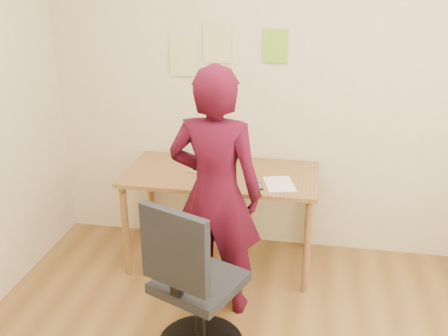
% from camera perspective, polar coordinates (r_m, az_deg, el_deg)
% --- Properties ---
extents(room, '(3.58, 3.58, 2.78)m').
position_cam_1_polar(room, '(2.10, 2.16, 0.32)').
color(room, brown).
rests_on(room, ground).
extents(desk, '(1.40, 0.70, 0.74)m').
position_cam_1_polar(desk, '(3.68, -0.32, -1.78)').
color(desk, brown).
rests_on(desk, ground).
extents(laptop, '(0.36, 0.34, 0.21)m').
position_cam_1_polar(laptop, '(3.68, -1.19, 0.55)').
color(laptop, '#AAABB1').
rests_on(laptop, desk).
extents(paper_sheet, '(0.26, 0.31, 0.00)m').
position_cam_1_polar(paper_sheet, '(3.47, 6.35, -1.81)').
color(paper_sheet, white).
rests_on(paper_sheet, desk).
extents(phone, '(0.09, 0.13, 0.01)m').
position_cam_1_polar(phone, '(3.41, 3.91, -2.08)').
color(phone, black).
rests_on(phone, desk).
extents(wall_note_left, '(0.21, 0.00, 0.30)m').
position_cam_1_polar(wall_note_left, '(3.85, -4.67, 12.63)').
color(wall_note_left, '#D4C47F').
rests_on(wall_note_left, room).
extents(wall_note_mid, '(0.21, 0.00, 0.30)m').
position_cam_1_polar(wall_note_mid, '(3.78, -0.77, 14.16)').
color(wall_note_mid, '#D4C47F').
rests_on(wall_note_mid, room).
extents(wall_note_right, '(0.18, 0.00, 0.24)m').
position_cam_1_polar(wall_note_right, '(3.72, 5.88, 13.68)').
color(wall_note_right, '#7ABA29').
rests_on(wall_note_right, room).
extents(office_chair, '(0.57, 0.58, 1.00)m').
position_cam_1_polar(office_chair, '(2.90, -3.58, -14.02)').
color(office_chair, black).
rests_on(office_chair, ground).
extents(person, '(0.62, 0.44, 1.63)m').
position_cam_1_polar(person, '(3.12, -0.97, -2.97)').
color(person, '#3D0818').
rests_on(person, ground).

